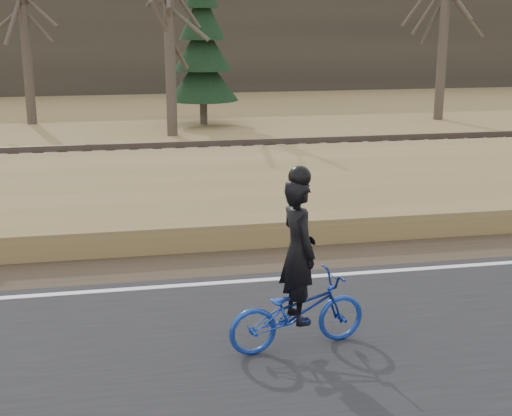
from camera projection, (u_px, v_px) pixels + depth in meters
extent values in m
cube|color=olive|center=(478.00, 191.00, 15.41)|extent=(120.00, 5.00, 0.44)
cube|color=slate|center=(408.00, 158.00, 19.01)|extent=(120.00, 3.00, 0.45)
cube|color=black|center=(409.00, 147.00, 18.94)|extent=(120.00, 2.40, 0.14)
cube|color=brown|center=(420.00, 146.00, 18.22)|extent=(120.00, 0.07, 0.15)
cube|color=brown|center=(399.00, 137.00, 19.58)|extent=(120.00, 0.07, 0.15)
cube|color=#383328|center=(253.00, 33.00, 39.15)|extent=(120.00, 4.00, 6.00)
imported|color=#153595|center=(297.00, 312.00, 8.38)|extent=(1.78, 0.87, 0.90)
imported|color=black|center=(298.00, 251.00, 8.18)|extent=(0.50, 0.68, 1.70)
sphere|color=black|center=(300.00, 177.00, 7.96)|extent=(0.26, 0.26, 0.26)
cylinder|color=#51473B|center=(24.00, 22.00, 25.71)|extent=(0.36, 0.36, 7.40)
cylinder|color=#51473B|center=(170.00, 42.00, 23.26)|extent=(0.36, 0.36, 6.12)
cylinder|color=#51473B|center=(204.00, 108.00, 26.40)|extent=(0.28, 0.28, 1.19)
cone|color=black|center=(203.00, 76.00, 26.10)|extent=(2.60, 2.60, 1.74)
cone|color=black|center=(202.00, 46.00, 25.81)|extent=(2.15, 2.15, 1.74)
cone|color=black|center=(202.00, 15.00, 25.53)|extent=(1.70, 1.70, 1.74)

